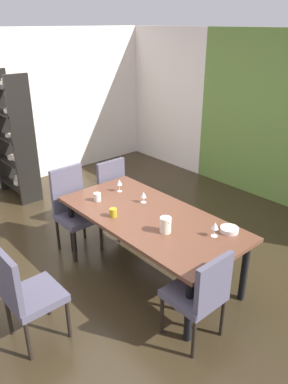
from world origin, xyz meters
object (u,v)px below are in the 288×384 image
(cup_left, at_px, (97,197))
(pitcher_rear, at_px, (166,225))
(dining_table, at_px, (150,221))
(chair_head_near, at_px, (25,292))
(chair_right_near, at_px, (201,293))
(wine_glass_west, at_px, (144,195))
(wine_glass_center, at_px, (119,183))
(wine_glass_north, at_px, (215,226))
(display_shelf, at_px, (13,138))
(serving_bowl_right, at_px, (229,230))
(chair_left_near, at_px, (73,207))
(cup_corner, at_px, (113,213))
(chair_left_far, at_px, (117,194))

(cup_left, relative_size, pitcher_rear, 0.59)
(dining_table, relative_size, chair_head_near, 2.18)
(chair_right_near, height_order, wine_glass_west, chair_right_near)
(wine_glass_center, xyz_separation_m, wine_glass_north, (1.41, 0.04, -0.00))
(display_shelf, bearing_deg, cup_left, -0.95)
(chair_head_near, relative_size, display_shelf, 0.49)
(dining_table, relative_size, display_shelf, 1.08)
(chair_head_near, xyz_separation_m, cup_left, (-0.70, 1.24, 0.24))
(serving_bowl_right, height_order, cup_left, cup_left)
(dining_table, xyz_separation_m, wine_glass_north, (0.71, 0.18, 0.18))
(wine_glass_north, bearing_deg, pitcher_rear, -140.82)
(wine_glass_center, bearing_deg, wine_glass_north, 1.74)
(chair_left_near, distance_m, serving_bowl_right, 1.91)
(chair_left_near, height_order, wine_glass_center, chair_left_near)
(dining_table, height_order, cup_left, cup_left)
(chair_head_near, distance_m, cup_left, 1.44)
(chair_left_near, bearing_deg, chair_head_near, 43.19)
(cup_corner, bearing_deg, display_shelf, 177.24)
(chair_head_near, xyz_separation_m, wine_glass_north, (0.67, 1.63, 0.31))
(chair_left_near, xyz_separation_m, chair_left_far, (0.01, 0.66, -0.03))
(wine_glass_west, height_order, pitcher_rear, pitcher_rear)
(wine_glass_west, relative_size, cup_corner, 1.41)
(cup_left, height_order, cup_corner, cup_left)
(cup_corner, bearing_deg, wine_glass_west, 95.08)
(cup_left, bearing_deg, dining_table, 17.45)
(dining_table, xyz_separation_m, cup_left, (-0.66, -0.21, 0.12))
(pitcher_rear, bearing_deg, wine_glass_north, 39.18)
(pitcher_rear, bearing_deg, serving_bowl_right, 49.14)
(chair_left_near, relative_size, chair_head_near, 1.07)
(dining_table, distance_m, wine_glass_west, 0.36)
(chair_left_far, bearing_deg, display_shelf, -75.54)
(chair_left_far, xyz_separation_m, cup_corner, (0.76, -0.63, 0.24))
(display_shelf, xyz_separation_m, cup_corner, (2.70, -0.13, -0.19))
(wine_glass_north, distance_m, pitcher_rear, 0.47)
(dining_table, height_order, chair_left_near, chair_left_near)
(chair_left_near, bearing_deg, cup_corner, 92.11)
(chair_head_near, bearing_deg, serving_bowl_right, 68.35)
(pitcher_rear, bearing_deg, chair_head_near, -103.06)
(wine_glass_north, bearing_deg, chair_right_near, -60.41)
(chair_right_near, bearing_deg, chair_left_near, 90.00)
(dining_table, bearing_deg, chair_left_near, -161.98)
(wine_glass_center, bearing_deg, cup_corner, -43.90)
(dining_table, height_order, chair_head_near, chair_head_near)
(chair_left_near, bearing_deg, wine_glass_west, 123.76)
(wine_glass_west, xyz_separation_m, cup_corner, (0.04, -0.46, -0.05))
(chair_head_near, bearing_deg, chair_right_near, 49.25)
(wine_glass_west, relative_size, cup_left, 1.37)
(chair_right_near, relative_size, display_shelf, 0.46)
(display_shelf, bearing_deg, chair_left_far, 14.46)
(chair_right_near, distance_m, wine_glass_west, 1.41)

